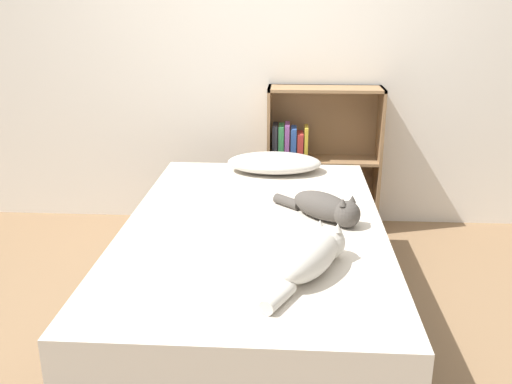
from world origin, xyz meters
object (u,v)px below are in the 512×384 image
(cat_light, at_px, (314,255))
(pillow, at_px, (274,163))
(bed, at_px, (254,276))
(cat_dark, at_px, (326,207))
(bookshelf, at_px, (317,155))

(cat_light, bearing_deg, pillow, 34.80)
(bed, xyz_separation_m, cat_light, (0.26, -0.49, 0.35))
(cat_light, relative_size, cat_dark, 1.30)
(bed, xyz_separation_m, cat_dark, (0.34, 0.06, 0.34))
(bed, distance_m, bookshelf, 1.43)
(bed, bearing_deg, bookshelf, 75.52)
(pillow, bearing_deg, cat_dark, -70.83)
(cat_light, bearing_deg, bed, 54.72)
(bed, height_order, bookshelf, bookshelf)
(bed, distance_m, pillow, 0.91)
(cat_light, distance_m, bookshelf, 1.85)
(bed, relative_size, cat_dark, 5.02)
(cat_light, bearing_deg, cat_dark, 18.35)
(bed, relative_size, pillow, 3.68)
(bed, distance_m, cat_light, 0.65)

